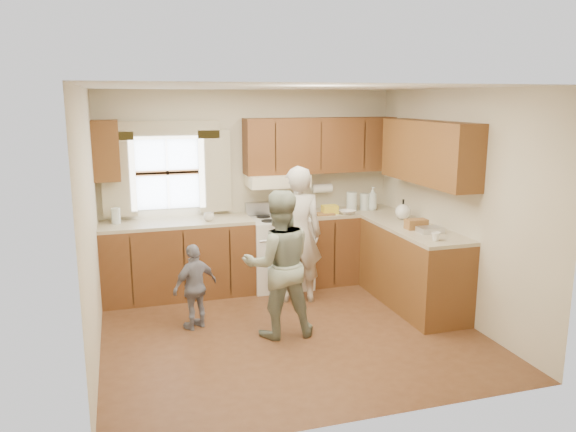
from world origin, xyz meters
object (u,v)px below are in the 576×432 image
object	(u,v)px
stove	(279,251)
woman_left	(297,235)
woman_right	(279,264)
child	(195,287)

from	to	relation	value
stove	woman_left	size ratio (longest dim) A/B	0.65
woman_left	woman_right	bearing A→B (deg)	73.74
woman_right	stove	bearing A→B (deg)	-102.58
woman_left	woman_right	xyz separation A→B (m)	(-0.48, -0.89, -0.06)
woman_left	child	bearing A→B (deg)	32.35
stove	woman_left	distance (m)	0.68
woman_left	child	size ratio (longest dim) A/B	1.79
woman_right	woman_left	bearing A→B (deg)	-114.73
woman_right	child	bearing A→B (deg)	-24.00
stove	child	bearing A→B (deg)	-139.37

